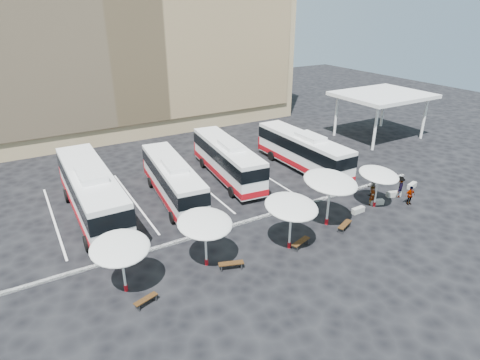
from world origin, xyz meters
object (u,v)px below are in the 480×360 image
conc_bench_3 (412,186)px  passenger_2 (410,195)px  sunshade_4 (379,175)px  conc_bench_1 (377,202)px  wood_bench_0 (146,300)px  bus_0 (91,192)px  sunshade_1 (205,223)px  sunshade_0 (120,248)px  wood_bench_2 (301,242)px  conc_bench_0 (358,210)px  conc_bench_2 (394,194)px  passenger_0 (372,196)px  bus_3 (303,150)px  sunshade_3 (331,182)px  wood_bench_1 (231,264)px  bus_1 (173,179)px  passenger_3 (399,187)px  sunshade_2 (291,207)px  bus_2 (227,159)px  wood_bench_3 (345,225)px  passenger_1 (372,186)px

conc_bench_3 → passenger_2: size_ratio=0.73×
sunshade_4 → conc_bench_1: (0.42, 0.14, -2.49)m
wood_bench_0 → conc_bench_3: (24.47, 2.63, -0.10)m
bus_0 → sunshade_1: (4.54, -9.52, 0.79)m
sunshade_0 → passenger_2: 22.37m
wood_bench_2 → conc_bench_0: wood_bench_2 is taller
conc_bench_2 → passenger_0: 2.76m
bus_3 → passenger_0: size_ratio=7.32×
sunshade_3 → wood_bench_1: bearing=-172.1°
wood_bench_0 → conc_bench_2: 21.86m
wood_bench_1 → conc_bench_0: wood_bench_1 is taller
bus_3 → passenger_2: bus_3 is taller
sunshade_3 → conc_bench_0: size_ratio=4.39×
bus_1 → sunshade_3: sunshade_3 is taller
bus_1 → conc_bench_3: (18.56, -8.25, -1.58)m
wood_bench_0 → passenger_3: size_ratio=0.77×
sunshade_0 → sunshade_3: sunshade_3 is taller
bus_1 → sunshade_0: 11.33m
sunshade_0 → conc_bench_3: bearing=2.2°
conc_bench_2 → conc_bench_3: 2.75m
bus_1 → wood_bench_2: bearing=-61.4°
passenger_0 → wood_bench_1: bearing=176.7°
sunshade_4 → passenger_2: sunshade_4 is taller
bus_0 → wood_bench_2: size_ratio=8.13×
sunshade_2 → conc_bench_2: size_ratio=3.54×
passenger_2 → bus_0: bearing=167.9°
bus_1 → passenger_0: size_ratio=7.07×
sunshade_4 → wood_bench_2: (-8.59, -1.64, -2.33)m
wood_bench_1 → passenger_2: size_ratio=1.01×
bus_3 → wood_bench_1: size_ratio=7.41×
bus_3 → wood_bench_2: 13.76m
sunshade_0 → wood_bench_2: sunshade_0 is taller
sunshade_2 → passenger_0: 9.66m
bus_3 → sunshade_0: 21.66m
bus_2 → sunshade_0: (-12.37, -10.89, 0.95)m
wood_bench_3 → sunshade_0: bearing=175.2°
sunshade_1 → passenger_1: size_ratio=2.24×
sunshade_2 → wood_bench_1: bearing=-178.5°
conc_bench_0 → passenger_2: size_ratio=0.72×
passenger_2 → conc_bench_3: bearing=47.8°
conc_bench_0 → bus_0: bearing=151.7°
passenger_3 → wood_bench_3: bearing=-19.6°
sunshade_3 → passenger_1: 7.10m
bus_2 → sunshade_3: (2.15, -10.94, 1.49)m
passenger_1 → bus_1: bearing=-9.7°
passenger_0 → sunshade_0: bearing=170.9°
wood_bench_1 → wood_bench_2: (5.07, -0.23, 0.01)m
bus_0 → conc_bench_0: bus_0 is taller
sunshade_3 → sunshade_1: bearing=-179.8°
passenger_3 → sunshade_2: bearing=-25.1°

